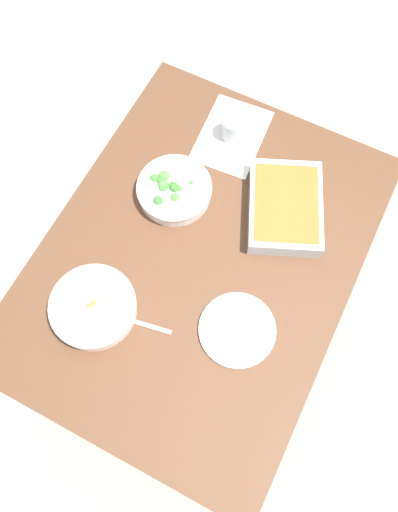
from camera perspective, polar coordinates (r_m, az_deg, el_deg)
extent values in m
plane|color=#9E9389|center=(2.24, 0.00, -6.94)|extent=(6.00, 6.00, 0.00)
cube|color=brown|center=(1.55, 0.00, -0.27)|extent=(1.20, 0.90, 0.04)
cylinder|color=brown|center=(1.82, 3.56, -24.49)|extent=(0.06, 0.06, 0.70)
cylinder|color=brown|center=(2.10, 16.46, 3.86)|extent=(0.06, 0.06, 0.70)
cylinder|color=brown|center=(1.93, -18.38, -12.77)|extent=(0.06, 0.06, 0.70)
cylinder|color=brown|center=(2.19, -2.76, 12.41)|extent=(0.06, 0.06, 0.70)
cube|color=silver|center=(1.74, 3.69, 13.29)|extent=(0.30, 0.22, 0.00)
cylinder|color=white|center=(1.48, -11.71, -5.66)|extent=(0.24, 0.24, 0.05)
torus|color=white|center=(1.46, -11.88, -5.41)|extent=(0.25, 0.25, 0.01)
cylinder|color=olive|center=(1.48, -11.73, -5.63)|extent=(0.20, 0.20, 0.03)
sphere|color=silver|center=(1.45, -10.43, -6.11)|extent=(0.02, 0.02, 0.02)
sphere|color=olive|center=(1.46, -11.64, -5.20)|extent=(0.02, 0.02, 0.02)
sphere|color=olive|center=(1.47, -11.46, -5.01)|extent=(0.01, 0.01, 0.01)
sphere|color=olive|center=(1.46, -12.12, -5.54)|extent=(0.02, 0.02, 0.02)
sphere|color=silver|center=(1.45, -11.44, -7.14)|extent=(0.02, 0.02, 0.02)
sphere|color=olive|center=(1.48, -13.41, -4.01)|extent=(0.02, 0.02, 0.02)
cylinder|color=white|center=(1.60, -2.76, 7.33)|extent=(0.23, 0.23, 0.05)
torus|color=white|center=(1.58, -2.80, 7.70)|extent=(0.24, 0.24, 0.01)
cylinder|color=#8CB272|center=(1.60, -2.76, 7.38)|extent=(0.19, 0.19, 0.02)
sphere|color=#478C38|center=(1.58, -3.08, 7.73)|extent=(0.02, 0.02, 0.02)
sphere|color=#3D7A33|center=(1.59, -2.93, 7.92)|extent=(0.02, 0.02, 0.02)
sphere|color=#3D7A33|center=(1.56, -4.62, 6.14)|extent=(0.03, 0.03, 0.03)
sphere|color=#569E42|center=(1.60, -3.89, 8.89)|extent=(0.04, 0.04, 0.04)
sphere|color=#569E42|center=(1.59, -4.01, 7.91)|extent=(0.04, 0.04, 0.04)
sphere|color=#569E42|center=(1.58, -2.70, 7.66)|extent=(0.02, 0.02, 0.02)
sphere|color=#478C38|center=(1.58, -4.01, 7.61)|extent=(0.03, 0.03, 0.03)
sphere|color=#3D7A33|center=(1.60, -4.36, 8.40)|extent=(0.03, 0.03, 0.03)
sphere|color=#569E42|center=(1.58, -2.72, 7.59)|extent=(0.03, 0.03, 0.03)
sphere|color=#3D7A33|center=(1.58, -2.77, 7.62)|extent=(0.03, 0.03, 0.03)
sphere|color=#478C38|center=(1.58, -2.10, 7.43)|extent=(0.02, 0.02, 0.02)
sphere|color=#478C38|center=(1.60, -4.97, 8.62)|extent=(0.03, 0.03, 0.03)
sphere|color=#569E42|center=(1.56, -2.68, 6.54)|extent=(0.03, 0.03, 0.03)
sphere|color=#478C38|center=(1.59, -0.89, 8.12)|extent=(0.02, 0.02, 0.02)
cube|color=silver|center=(1.59, 9.59, 5.40)|extent=(0.36, 0.32, 0.06)
cube|color=gold|center=(1.58, 9.66, 5.59)|extent=(0.32, 0.28, 0.04)
cylinder|color=#B2BCC6|center=(1.70, 3.77, 14.06)|extent=(0.07, 0.07, 0.08)
cylinder|color=black|center=(1.71, 3.74, 13.82)|extent=(0.06, 0.06, 0.05)
cylinder|color=white|center=(1.46, 4.30, -8.24)|extent=(0.22, 0.22, 0.01)
cube|color=silver|center=(1.47, -5.73, -7.76)|extent=(0.04, 0.14, 0.01)
ellipsoid|color=silver|center=(1.48, -8.85, -6.76)|extent=(0.03, 0.04, 0.01)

